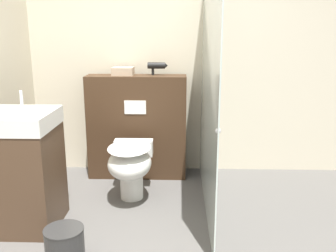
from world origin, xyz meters
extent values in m
cube|color=beige|center=(0.00, 2.05, 1.25)|extent=(8.00, 0.06, 2.50)
cube|color=#3D2819|center=(-0.23, 1.81, 0.55)|extent=(1.04, 0.28, 1.10)
cube|color=white|center=(-0.23, 1.67, 0.79)|extent=(0.22, 0.01, 0.14)
cube|color=silver|center=(0.46, 1.10, 0.98)|extent=(0.01, 1.84, 1.97)
sphere|color=#B2B2B7|center=(0.46, 0.21, 0.94)|extent=(0.04, 0.04, 0.04)
cylinder|color=white|center=(-0.23, 1.23, 0.18)|extent=(0.21, 0.21, 0.35)
ellipsoid|color=white|center=(-0.23, 1.14, 0.38)|extent=(0.39, 0.53, 0.28)
ellipsoid|color=white|center=(-0.23, 1.14, 0.53)|extent=(0.39, 0.52, 0.02)
cube|color=white|center=(-0.23, 1.44, 0.43)|extent=(0.38, 0.13, 0.16)
cube|color=#473323|center=(-1.04, 0.70, 0.41)|extent=(0.57, 0.54, 0.82)
cube|color=white|center=(-1.04, 0.70, 0.88)|extent=(0.58, 0.55, 0.13)
cylinder|color=silver|center=(-1.04, 0.84, 1.02)|extent=(0.02, 0.02, 0.14)
cylinder|color=black|center=(-0.03, 1.85, 1.20)|extent=(0.18, 0.07, 0.07)
cone|color=black|center=(0.08, 1.85, 1.20)|extent=(0.03, 0.06, 0.06)
cylinder|color=black|center=(-0.06, 1.85, 1.14)|extent=(0.03, 0.03, 0.09)
cube|color=tan|center=(-0.37, 1.83, 1.14)|extent=(0.22, 0.20, 0.08)
cylinder|color=#2D2D2D|center=(-0.56, 0.20, 0.12)|extent=(0.27, 0.27, 0.24)
cylinder|color=#2D2D2D|center=(-0.56, 0.20, 0.24)|extent=(0.27, 0.27, 0.01)
camera|label=1|loc=(0.22, -2.05, 1.55)|focal=40.00mm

